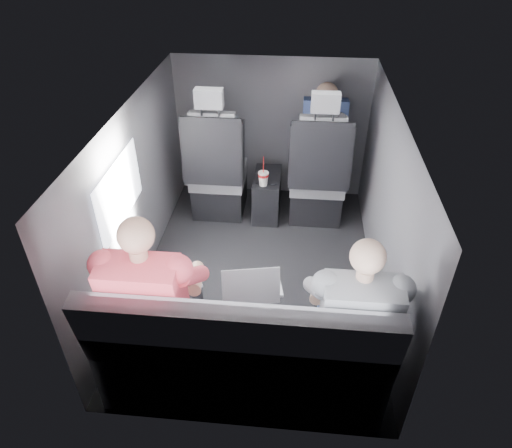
# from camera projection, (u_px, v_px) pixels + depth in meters

# --- Properties ---
(floor) EXTENTS (2.60, 2.60, 0.00)m
(floor) POSITION_uv_depth(u_px,v_px,m) (258.00, 274.00, 3.66)
(floor) COLOR black
(floor) RESTS_ON ground
(ceiling) EXTENTS (2.60, 2.60, 0.00)m
(ceiling) POSITION_uv_depth(u_px,v_px,m) (259.00, 113.00, 2.87)
(ceiling) COLOR #B2B2AD
(ceiling) RESTS_ON panel_back
(panel_left) EXTENTS (0.02, 2.60, 1.35)m
(panel_left) POSITION_uv_depth(u_px,v_px,m) (136.00, 197.00, 3.33)
(panel_left) COLOR #56565B
(panel_left) RESTS_ON floor
(panel_right) EXTENTS (0.02, 2.60, 1.35)m
(panel_right) POSITION_uv_depth(u_px,v_px,m) (386.00, 210.00, 3.19)
(panel_right) COLOR #56565B
(panel_right) RESTS_ON floor
(panel_front) EXTENTS (1.80, 0.02, 1.35)m
(panel_front) POSITION_uv_depth(u_px,v_px,m) (271.00, 129.00, 4.32)
(panel_front) COLOR #56565B
(panel_front) RESTS_ON floor
(panel_back) EXTENTS (1.80, 0.02, 1.35)m
(panel_back) POSITION_uv_depth(u_px,v_px,m) (235.00, 348.00, 2.21)
(panel_back) COLOR #56565B
(panel_back) RESTS_ON floor
(side_window) EXTENTS (0.02, 0.75, 0.42)m
(side_window) POSITION_uv_depth(u_px,v_px,m) (120.00, 192.00, 2.96)
(side_window) COLOR white
(side_window) RESTS_ON panel_left
(seatbelt) EXTENTS (0.35, 0.11, 0.59)m
(seatbelt) POSITION_uv_depth(u_px,v_px,m) (321.00, 148.00, 3.70)
(seatbelt) COLOR black
(seatbelt) RESTS_ON front_seat_right
(front_seat_left) EXTENTS (0.52, 0.58, 1.26)m
(front_seat_left) POSITION_uv_depth(u_px,v_px,m) (218.00, 176.00, 4.14)
(front_seat_left) COLOR black
(front_seat_left) RESTS_ON floor
(front_seat_right) EXTENTS (0.52, 0.58, 1.26)m
(front_seat_right) POSITION_uv_depth(u_px,v_px,m) (317.00, 181.00, 4.07)
(front_seat_right) COLOR black
(front_seat_right) RESTS_ON floor
(center_console) EXTENTS (0.24, 0.48, 0.41)m
(center_console) POSITION_uv_depth(u_px,v_px,m) (267.00, 195.00, 4.25)
(center_console) COLOR black
(center_console) RESTS_ON floor
(rear_bench) EXTENTS (1.60, 0.57, 0.92)m
(rear_bench) POSITION_uv_depth(u_px,v_px,m) (242.00, 357.00, 2.62)
(rear_bench) COLOR slate
(rear_bench) RESTS_ON floor
(soda_cup) EXTENTS (0.09, 0.09, 0.28)m
(soda_cup) POSITION_uv_depth(u_px,v_px,m) (263.00, 178.00, 3.97)
(soda_cup) COLOR white
(soda_cup) RESTS_ON center_console
(laptop_white) EXTENTS (0.41, 0.45, 0.25)m
(laptop_white) POSITION_uv_depth(u_px,v_px,m) (167.00, 282.00, 2.65)
(laptop_white) COLOR white
(laptop_white) RESTS_ON passenger_rear_left
(laptop_silver) EXTENTS (0.36, 0.35, 0.23)m
(laptop_silver) POSITION_uv_depth(u_px,v_px,m) (253.00, 285.00, 2.63)
(laptop_silver) COLOR #B7B7BC
(laptop_silver) RESTS_ON rear_bench
(laptop_black) EXTENTS (0.38, 0.38, 0.23)m
(laptop_black) POSITION_uv_depth(u_px,v_px,m) (355.00, 294.00, 2.57)
(laptop_black) COLOR black
(laptop_black) RESTS_ON passenger_rear_right
(passenger_rear_left) EXTENTS (0.51, 0.63, 1.24)m
(passenger_rear_left) POSITION_uv_depth(u_px,v_px,m) (156.00, 298.00, 2.54)
(passenger_rear_left) COLOR #323237
(passenger_rear_left) RESTS_ON rear_bench
(passenger_rear_right) EXTENTS (0.48, 0.60, 1.19)m
(passenger_rear_right) POSITION_uv_depth(u_px,v_px,m) (353.00, 314.00, 2.47)
(passenger_rear_right) COLOR navy
(passenger_rear_right) RESTS_ON rear_bench
(passenger_front_right) EXTENTS (0.39, 0.39, 0.77)m
(passenger_front_right) POSITION_uv_depth(u_px,v_px,m) (323.00, 133.00, 4.07)
(passenger_front_right) COLOR navy
(passenger_front_right) RESTS_ON front_seat_right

